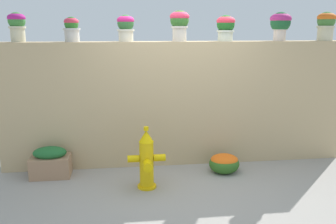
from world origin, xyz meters
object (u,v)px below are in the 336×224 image
potted_plant_3 (180,22)px  potted_plant_5 (280,23)px  planter_box (51,162)px  flower_bush_left (224,163)px  potted_plant_0 (17,24)px  fire_hydrant (147,161)px  potted_plant_1 (72,28)px  potted_plant_4 (226,26)px  potted_plant_6 (326,24)px  potted_plant_2 (126,26)px

potted_plant_3 → potted_plant_5: bearing=0.7°
potted_plant_3 → potted_plant_5: 1.60m
planter_box → flower_bush_left: bearing=-3.4°
potted_plant_0 → fire_hydrant: (1.78, -0.97, -1.79)m
potted_plant_1 → potted_plant_5: 3.19m
potted_plant_4 → flower_bush_left: size_ratio=0.85×
potted_plant_0 → flower_bush_left: size_ratio=0.92×
potted_plant_6 → fire_hydrant: size_ratio=0.52×
potted_plant_3 → potted_plant_6: (2.34, -0.01, -0.02)m
potted_plant_2 → potted_plant_5: size_ratio=0.88×
potted_plant_6 → planter_box: bearing=-175.0°
potted_plant_3 → potted_plant_5: potted_plant_3 is taller
potted_plant_3 → fire_hydrant: bearing=-121.6°
potted_plant_5 → fire_hydrant: (-2.18, -0.96, -1.82)m
potted_plant_2 → potted_plant_3: bearing=-1.8°
potted_plant_4 → flower_bush_left: potted_plant_4 is taller
potted_plant_1 → fire_hydrant: potted_plant_1 is taller
fire_hydrant → flower_bush_left: (1.20, 0.40, -0.24)m
potted_plant_1 → potted_plant_3: potted_plant_3 is taller
potted_plant_2 → flower_bush_left: bearing=-21.7°
potted_plant_1 → potted_plant_3: bearing=-0.7°
potted_plant_2 → potted_plant_5: (2.40, -0.01, 0.05)m
potted_plant_5 → fire_hydrant: bearing=-156.1°
potted_plant_4 → potted_plant_5: 0.89m
planter_box → potted_plant_5: bearing=6.6°
potted_plant_3 → potted_plant_2: bearing=178.2°
potted_plant_0 → potted_plant_1: size_ratio=1.17×
potted_plant_0 → potted_plant_3: 2.36m
potted_plant_6 → planter_box: (-4.29, -0.37, -1.98)m
potted_plant_5 → flower_bush_left: (-0.98, -0.56, -2.06)m
potted_plant_0 → potted_plant_1: 0.77m
flower_bush_left → planter_box: (-2.57, 0.15, 0.06)m
potted_plant_1 → potted_plant_2: (0.79, 0.01, 0.03)m
potted_plant_3 → flower_bush_left: (0.62, -0.54, -2.07)m
potted_plant_0 → potted_plant_4: size_ratio=1.08×
fire_hydrant → potted_plant_4: bearing=36.0°
potted_plant_4 → potted_plant_6: 1.62m
flower_bush_left → fire_hydrant: bearing=-161.3°
potted_plant_3 → fire_hydrant: potted_plant_3 is taller
potted_plant_5 → potted_plant_6: potted_plant_6 is taller
potted_plant_5 → potted_plant_0: bearing=179.9°
potted_plant_2 → planter_box: potted_plant_2 is taller
potted_plant_4 → planter_box: potted_plant_4 is taller
planter_box → potted_plant_4: bearing=8.2°
potted_plant_1 → potted_plant_4: 2.31m
potted_plant_5 → potted_plant_4: bearing=-178.6°
potted_plant_5 → fire_hydrant: 3.00m
potted_plant_2 → potted_plant_5: 2.41m
potted_plant_1 → potted_plant_2: potted_plant_2 is taller
fire_hydrant → potted_plant_3: bearing=58.4°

